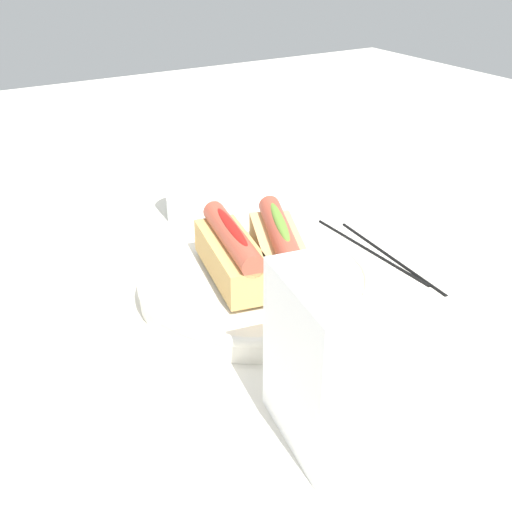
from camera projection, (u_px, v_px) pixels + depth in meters
name	position (u px, v px, depth m)	size (l,w,h in m)	color
ground_plane	(254.00, 287.00, 0.76)	(2.40, 2.40, 0.00)	silver
serving_bowl	(256.00, 282.00, 0.73)	(0.27, 0.27, 0.03)	silver
hotdog_front	(279.00, 247.00, 0.72)	(0.16, 0.10, 0.06)	#DBB270
hotdog_back	(232.00, 253.00, 0.71)	(0.16, 0.08, 0.06)	tan
water_glass	(189.00, 192.00, 0.91)	(0.07, 0.07, 0.09)	white
napkin_box	(314.00, 366.00, 0.50)	(0.11, 0.04, 0.15)	white
chopstick_near	(368.00, 248.00, 0.84)	(0.01, 0.01, 0.22)	black
chopstick_far	(390.00, 255.00, 0.82)	(0.01, 0.01, 0.22)	black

